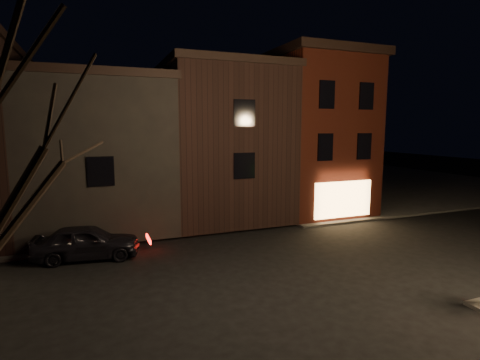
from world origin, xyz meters
name	(u,v)px	position (x,y,z in m)	size (l,w,h in m)	color
ground	(261,272)	(0.00, 0.00, 0.00)	(120.00, 120.00, 0.00)	black
sidewalk_far_right	(351,180)	(20.00, 20.00, 0.06)	(30.00, 30.00, 0.12)	#2D2B28
corner_building	(309,133)	(8.00, 9.47, 5.40)	(6.50, 8.50, 10.50)	#44150C
row_building_a	(216,142)	(1.50, 10.50, 4.83)	(7.30, 10.30, 9.40)	black
row_building_b	(98,152)	(-5.75, 10.50, 4.33)	(7.80, 10.30, 8.40)	black
parked_car_a	(87,242)	(-6.50, 4.19, 0.76)	(1.80, 4.47, 1.52)	black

